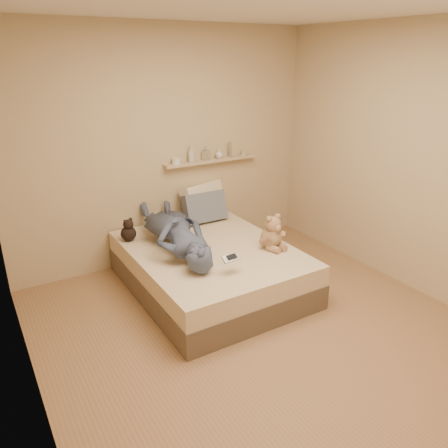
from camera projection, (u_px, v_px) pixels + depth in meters
room at (268, 190)px, 3.35m from camera, size 3.80×3.80×3.80m
bed at (210, 268)px, 4.48m from camera, size 1.50×1.90×0.45m
game_console at (231, 258)px, 3.83m from camera, size 0.18×0.08×0.06m
teddy_bear at (272, 234)px, 4.34m from camera, size 0.30×0.29×0.36m
dark_plush at (128, 231)px, 4.53m from camera, size 0.16×0.16×0.25m
pillow_cream at (204, 201)px, 5.18m from camera, size 0.61×0.42×0.43m
pillow_grey at (205, 207)px, 5.05m from camera, size 0.50×0.26×0.37m
person at (175, 231)px, 4.34m from camera, size 0.70×1.52×0.35m
wall_shelf at (212, 161)px, 5.15m from camera, size 1.20×0.12×0.03m
shelf_bottles at (205, 154)px, 5.08m from camera, size 0.99×0.10×0.19m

